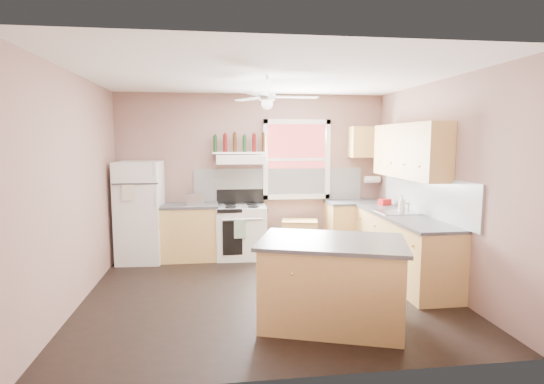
{
  "coord_description": "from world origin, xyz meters",
  "views": [
    {
      "loc": [
        -0.64,
        -5.19,
        1.92
      ],
      "look_at": [
        0.1,
        0.3,
        1.25
      ],
      "focal_mm": 28.0,
      "sensor_mm": 36.0,
      "label": 1
    }
  ],
  "objects": [
    {
      "name": "floor",
      "position": [
        0.0,
        0.0,
        0.0
      ],
      "size": [
        4.5,
        4.5,
        0.0
      ],
      "primitive_type": "plane",
      "color": "black",
      "rests_on": "ground"
    },
    {
      "name": "ceiling",
      "position": [
        0.0,
        0.0,
        2.7
      ],
      "size": [
        4.5,
        4.5,
        0.0
      ],
      "primitive_type": "plane",
      "color": "white",
      "rests_on": "ground"
    },
    {
      "name": "wall_back",
      "position": [
        0.0,
        2.02,
        1.35
      ],
      "size": [
        4.5,
        0.05,
        2.7
      ],
      "primitive_type": "cube",
      "color": "#89665B",
      "rests_on": "ground"
    },
    {
      "name": "wall_right",
      "position": [
        2.27,
        0.0,
        1.35
      ],
      "size": [
        0.05,
        4.0,
        2.7
      ],
      "primitive_type": "cube",
      "color": "#89665B",
      "rests_on": "ground"
    },
    {
      "name": "wall_left",
      "position": [
        -2.27,
        0.0,
        1.35
      ],
      "size": [
        0.05,
        4.0,
        2.7
      ],
      "primitive_type": "cube",
      "color": "#89665B",
      "rests_on": "ground"
    },
    {
      "name": "backsplash_back",
      "position": [
        0.45,
        1.99,
        1.18
      ],
      "size": [
        2.9,
        0.03,
        0.55
      ],
      "primitive_type": "cube",
      "color": "white",
      "rests_on": "wall_back"
    },
    {
      "name": "backsplash_right",
      "position": [
        2.23,
        0.3,
        1.18
      ],
      "size": [
        0.03,
        2.6,
        0.55
      ],
      "primitive_type": "cube",
      "color": "white",
      "rests_on": "wall_right"
    },
    {
      "name": "window_view",
      "position": [
        0.75,
        1.98,
        1.6
      ],
      "size": [
        1.0,
        0.02,
        1.2
      ],
      "primitive_type": "cube",
      "color": "maroon",
      "rests_on": "wall_back"
    },
    {
      "name": "window_frame",
      "position": [
        0.75,
        1.96,
        1.6
      ],
      "size": [
        1.16,
        0.07,
        1.36
      ],
      "primitive_type": "cube",
      "color": "white",
      "rests_on": "wall_back"
    },
    {
      "name": "refrigerator",
      "position": [
        -1.83,
        1.66,
        0.8
      ],
      "size": [
        0.72,
        0.7,
        1.6
      ],
      "primitive_type": "cube",
      "rotation": [
        0.0,
        0.0,
        -0.06
      ],
      "color": "white",
      "rests_on": "floor"
    },
    {
      "name": "base_cabinet_left",
      "position": [
        -1.06,
        1.7,
        0.43
      ],
      "size": [
        0.9,
        0.6,
        0.86
      ],
      "primitive_type": "cube",
      "color": "tan",
      "rests_on": "floor"
    },
    {
      "name": "counter_left",
      "position": [
        -1.06,
        1.7,
        0.88
      ],
      "size": [
        0.92,
        0.62,
        0.04
      ],
      "primitive_type": "cube",
      "color": "#414143",
      "rests_on": "base_cabinet_left"
    },
    {
      "name": "toaster",
      "position": [
        -0.97,
        1.64,
        0.99
      ],
      "size": [
        0.29,
        0.18,
        0.18
      ],
      "primitive_type": "cube",
      "rotation": [
        0.0,
        0.0,
        0.07
      ],
      "color": "silver",
      "rests_on": "counter_left"
    },
    {
      "name": "stove",
      "position": [
        -0.22,
        1.67,
        0.43
      ],
      "size": [
        0.83,
        0.68,
        0.86
      ],
      "primitive_type": "cube",
      "rotation": [
        0.0,
        0.0,
        -0.05
      ],
      "color": "white",
      "rests_on": "floor"
    },
    {
      "name": "range_hood",
      "position": [
        -0.23,
        1.75,
        1.62
      ],
      "size": [
        0.78,
        0.5,
        0.14
      ],
      "primitive_type": "cube",
      "color": "white",
      "rests_on": "wall_back"
    },
    {
      "name": "bottle_shelf",
      "position": [
        -0.23,
        1.87,
        1.72
      ],
      "size": [
        0.9,
        0.26,
        0.03
      ],
      "primitive_type": "cube",
      "color": "white",
      "rests_on": "range_hood"
    },
    {
      "name": "cart",
      "position": [
        0.75,
        1.66,
        0.29
      ],
      "size": [
        0.66,
        0.5,
        0.59
      ],
      "primitive_type": "cube",
      "rotation": [
        0.0,
        0.0,
        -0.21
      ],
      "color": "tan",
      "rests_on": "floor"
    },
    {
      "name": "base_cabinet_corner",
      "position": [
        1.75,
        1.7,
        0.43
      ],
      "size": [
        1.0,
        0.6,
        0.86
      ],
      "primitive_type": "cube",
      "color": "tan",
      "rests_on": "floor"
    },
    {
      "name": "base_cabinet_right",
      "position": [
        1.95,
        0.3,
        0.43
      ],
      "size": [
        0.6,
        2.2,
        0.86
      ],
      "primitive_type": "cube",
      "color": "tan",
      "rests_on": "floor"
    },
    {
      "name": "counter_corner",
      "position": [
        1.75,
        1.7,
        0.88
      ],
      "size": [
        1.02,
        0.62,
        0.04
      ],
      "primitive_type": "cube",
      "color": "#414143",
      "rests_on": "base_cabinet_corner"
    },
    {
      "name": "counter_right",
      "position": [
        1.94,
        0.3,
        0.88
      ],
      "size": [
        0.62,
        2.22,
        0.04
      ],
      "primitive_type": "cube",
      "color": "#414143",
      "rests_on": "base_cabinet_right"
    },
    {
      "name": "sink",
      "position": [
        1.94,
        0.5,
        0.9
      ],
      "size": [
        0.55,
        0.45,
        0.03
      ],
      "primitive_type": "cube",
      "color": "silver",
      "rests_on": "counter_right"
    },
    {
      "name": "faucet",
      "position": [
        2.1,
        0.5,
        0.97
      ],
      "size": [
        0.03,
        0.03,
        0.14
      ],
      "primitive_type": "cylinder",
      "color": "silver",
      "rests_on": "sink"
    },
    {
      "name": "upper_cabinet_right",
      "position": [
        2.08,
        0.5,
        1.78
      ],
      "size": [
        0.33,
        1.8,
        0.76
      ],
      "primitive_type": "cube",
      "color": "tan",
      "rests_on": "wall_right"
    },
    {
      "name": "upper_cabinet_corner",
      "position": [
        1.95,
        1.83,
        1.9
      ],
      "size": [
        0.6,
        0.33,
        0.52
      ],
      "primitive_type": "cube",
      "color": "tan",
      "rests_on": "wall_back"
    },
    {
      "name": "paper_towel",
      "position": [
        2.07,
        1.86,
        1.25
      ],
      "size": [
        0.26,
        0.12,
        0.12
      ],
      "primitive_type": "cylinder",
      "rotation": [
        0.0,
        1.57,
        0.0
      ],
      "color": "white",
      "rests_on": "wall_back"
    },
    {
      "name": "island",
      "position": [
        0.55,
        -1.02,
        0.43
      ],
      "size": [
        1.62,
        1.29,
        0.86
      ],
      "primitive_type": "cube",
      "rotation": [
        0.0,
        0.0,
        -0.33
      ],
      "color": "tan",
      "rests_on": "floor"
    },
    {
      "name": "island_top",
      "position": [
        0.55,
        -1.02,
        0.88
      ],
      "size": [
        1.72,
        1.4,
        0.04
      ],
      "primitive_type": "cube",
      "rotation": [
        0.0,
        0.0,
        -0.33
      ],
      "color": "#414143",
      "rests_on": "island"
    },
    {
      "name": "ceiling_fan_hub",
      "position": [
        0.0,
        0.0,
        2.45
      ],
      "size": [
        0.2,
        0.2,
        0.08
      ],
      "primitive_type": "cylinder",
      "color": "white",
      "rests_on": "ceiling"
    },
    {
      "name": "soap_bottle",
      "position": [
        1.98,
        0.45,
        1.03
      ],
      "size": [
        0.14,
        0.14,
        0.26
      ],
      "primitive_type": "imported",
      "rotation": [
        0.0,
        0.0,
        4.01
      ],
      "color": "silver",
      "rests_on": "counter_right"
    },
    {
      "name": "red_caddy",
      "position": [
        2.04,
        1.2,
        0.95
      ],
      "size": [
        0.21,
        0.17,
        0.1
      ],
      "primitive_type": "cube",
      "rotation": [
        0.0,
        0.0,
        0.32
      ],
      "color": "#B30F10",
      "rests_on": "counter_right"
    },
    {
      "name": "wine_bottles",
      "position": [
        -0.22,
        1.87,
        1.88
      ],
      "size": [
        0.86,
        0.06,
        0.31
      ],
      "color": "#143819",
      "rests_on": "bottle_shelf"
    }
  ]
}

